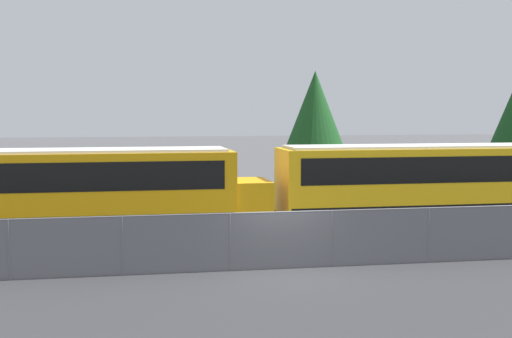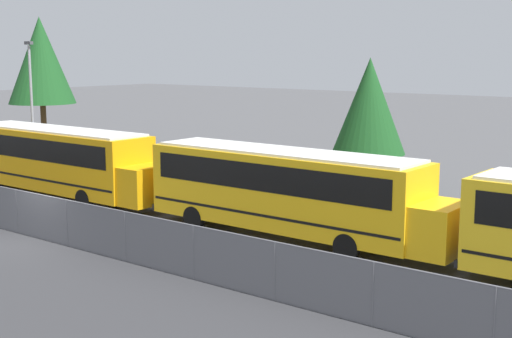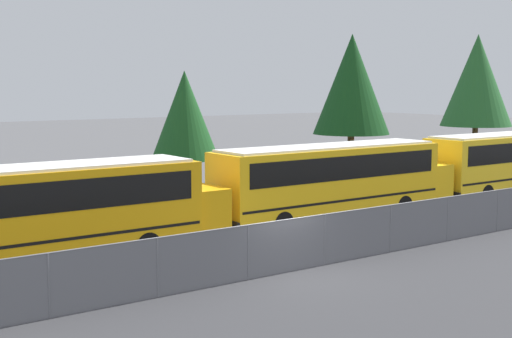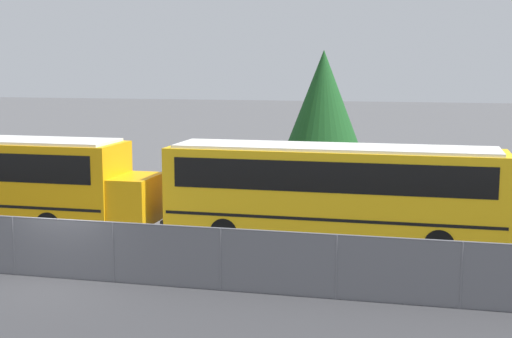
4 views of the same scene
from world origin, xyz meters
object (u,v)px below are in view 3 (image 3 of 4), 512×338
object	(u,v)px
tree_0	(185,116)
tree_3	(477,80)
school_bus_2	(334,176)
school_bus_1	(42,207)
tree_1	(352,84)
school_bus_3	(512,158)

from	to	relation	value
tree_0	tree_3	bearing A→B (deg)	5.39
tree_3	school_bus_2	bearing A→B (deg)	-154.80
tree_0	school_bus_1	bearing A→B (deg)	-138.30
school_bus_2	tree_3	distance (m)	28.92
tree_0	tree_1	size ratio (longest dim) A/B	0.72
tree_0	tree_3	size ratio (longest dim) A/B	0.68
school_bus_2	tree_1	world-z (taller)	tree_1
school_bus_1	school_bus_3	world-z (taller)	same
school_bus_1	tree_3	distance (m)	41.32
school_bus_1	school_bus_3	distance (m)	26.29
school_bus_2	tree_0	bearing A→B (deg)	101.90
school_bus_3	tree_3	distance (m)	18.20
school_bus_2	tree_0	distance (m)	10.04
school_bus_2	tree_1	bearing A→B (deg)	44.11
school_bus_2	tree_0	world-z (taller)	tree_0
tree_1	school_bus_1	bearing A→B (deg)	-154.65
school_bus_3	tree_0	size ratio (longest dim) A/B	1.90
tree_1	tree_3	world-z (taller)	tree_3
tree_0	tree_1	world-z (taller)	tree_1
school_bus_1	tree_0	xyz separation A→B (m)	(11.22, 10.00, 2.37)
school_bus_1	tree_1	bearing A→B (deg)	25.35
school_bus_2	tree_1	xyz separation A→B (m)	(11.74, 11.38, 4.02)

